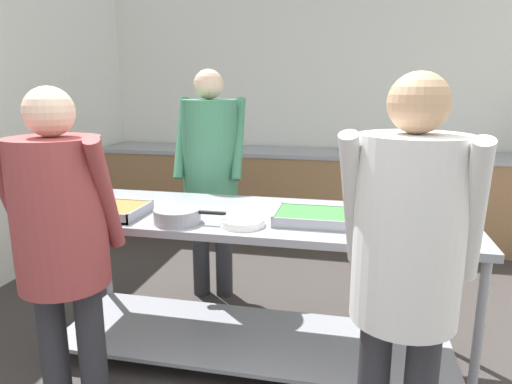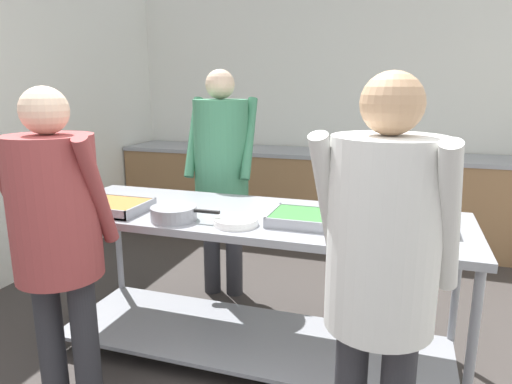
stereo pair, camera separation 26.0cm
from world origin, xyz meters
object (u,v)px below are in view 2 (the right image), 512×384
(plate_stack, at_px, (236,222))
(cook_behind_counter, at_px, (221,161))
(guest_serving_left, at_px, (56,225))
(sauce_pan, at_px, (174,213))
(serving_tray_greens, at_px, (309,219))
(serving_tray_vegetables, at_px, (105,206))
(serving_tray_roast, at_px, (405,220))
(guest_serving_right, at_px, (382,257))

(plate_stack, distance_m, cook_behind_counter, 1.11)
(plate_stack, relative_size, guest_serving_left, 0.14)
(sauce_pan, distance_m, serving_tray_greens, 0.71)
(serving_tray_vegetables, relative_size, guest_serving_left, 0.31)
(serving_tray_roast, height_order, guest_serving_left, guest_serving_left)
(serving_tray_vegetables, height_order, serving_tray_greens, same)
(cook_behind_counter, bearing_deg, plate_stack, -63.84)
(plate_stack, bearing_deg, serving_tray_roast, 18.06)
(guest_serving_right, bearing_deg, sauce_pan, 155.33)
(serving_tray_roast, relative_size, guest_serving_right, 0.29)
(serving_tray_roast, distance_m, cook_behind_counter, 1.50)
(sauce_pan, bearing_deg, cook_behind_counter, 98.27)
(sauce_pan, height_order, plate_stack, sauce_pan)
(plate_stack, bearing_deg, serving_tray_greens, 21.98)
(serving_tray_vegetables, bearing_deg, guest_serving_right, -19.59)
(serving_tray_greens, xyz_separation_m, guest_serving_right, (0.39, -0.66, 0.08))
(sauce_pan, relative_size, serving_tray_greens, 0.95)
(guest_serving_right, bearing_deg, guest_serving_left, 178.18)
(serving_tray_greens, distance_m, guest_serving_left, 1.22)
(sauce_pan, bearing_deg, plate_stack, 3.80)
(guest_serving_right, bearing_deg, serving_tray_greens, 120.68)
(serving_tray_vegetables, height_order, guest_serving_left, guest_serving_left)
(guest_serving_left, height_order, guest_serving_right, guest_serving_right)
(sauce_pan, height_order, serving_tray_greens, sauce_pan)
(sauce_pan, height_order, guest_serving_right, guest_serving_right)
(sauce_pan, bearing_deg, guest_serving_left, -128.64)
(serving_tray_vegetables, xyz_separation_m, cook_behind_counter, (0.32, 0.95, 0.12))
(plate_stack, xyz_separation_m, cook_behind_counter, (-0.49, 0.99, 0.13))
(serving_tray_vegetables, distance_m, serving_tray_roast, 1.65)
(serving_tray_vegetables, height_order, serving_tray_roast, same)
(serving_tray_vegetables, distance_m, guest_serving_right, 1.65)
(sauce_pan, height_order, guest_serving_left, guest_serving_left)
(sauce_pan, xyz_separation_m, cook_behind_counter, (-0.15, 1.01, 0.11))
(serving_tray_roast, bearing_deg, guest_serving_right, -95.61)
(serving_tray_vegetables, distance_m, serving_tray_greens, 1.17)
(plate_stack, xyz_separation_m, serving_tray_greens, (0.35, 0.14, 0.01))
(serving_tray_greens, xyz_separation_m, serving_tray_roast, (0.47, 0.13, 0.00))
(plate_stack, distance_m, guest_serving_right, 0.91)
(guest_serving_left, bearing_deg, serving_tray_greens, 30.36)
(serving_tray_roast, bearing_deg, guest_serving_left, -154.00)
(sauce_pan, relative_size, plate_stack, 1.66)
(guest_serving_left, bearing_deg, guest_serving_right, -1.82)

